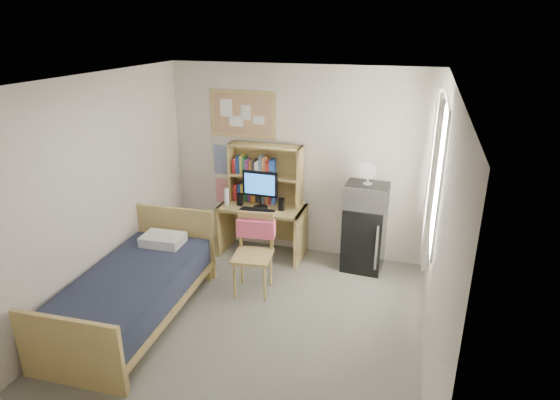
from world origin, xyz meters
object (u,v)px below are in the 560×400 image
(bed, at_px, (133,297))
(microwave, at_px, (367,196))
(desk, at_px, (262,230))
(desk_fan, at_px, (368,174))
(desk_chair, at_px, (253,256))
(monitor, at_px, (260,190))
(bulletin_board, at_px, (243,114))
(speaker_left, at_px, (240,199))
(speaker_right, at_px, (281,204))
(mini_fridge, at_px, (364,237))

(bed, xyz_separation_m, microwave, (2.25, 1.91, 0.74))
(desk, relative_size, desk_fan, 4.15)
(desk_chair, relative_size, bed, 0.48)
(desk_fan, bearing_deg, desk, -176.31)
(desk_chair, bearing_deg, bed, -146.07)
(desk_chair, height_order, bed, desk_chair)
(microwave, distance_m, desk_fan, 0.29)
(bed, xyz_separation_m, monitor, (0.84, 1.84, 0.70))
(bulletin_board, bearing_deg, speaker_left, -80.89)
(speaker_right, relative_size, desk_fan, 0.60)
(bulletin_board, xyz_separation_m, monitor, (0.36, -0.35, -0.93))
(speaker_left, xyz_separation_m, speaker_right, (0.60, -0.01, -0.00))
(bed, distance_m, speaker_left, 1.99)
(bulletin_board, distance_m, mini_fridge, 2.32)
(bulletin_board, bearing_deg, desk_chair, -65.87)
(microwave, bearing_deg, speaker_left, -174.60)
(desk_chair, bearing_deg, speaker_right, 78.15)
(desk_chair, relative_size, speaker_right, 5.83)
(bed, bearing_deg, monitor, 62.78)
(mini_fridge, bearing_deg, monitor, -173.06)
(mini_fridge, height_order, speaker_right, speaker_right)
(desk_chair, relative_size, speaker_left, 5.71)
(bed, bearing_deg, desk_chair, 38.08)
(bed, bearing_deg, bulletin_board, 74.89)
(desk, height_order, speaker_left, speaker_left)
(monitor, height_order, speaker_left, monitor)
(mini_fridge, bearing_deg, speaker_left, -173.93)
(monitor, height_order, desk_fan, desk_fan)
(mini_fridge, height_order, microwave, microwave)
(microwave, relative_size, desk_fan, 1.89)
(desk_chair, distance_m, desk_fan, 1.76)
(desk, height_order, bed, desk)
(bulletin_board, xyz_separation_m, speaker_right, (0.66, -0.36, -1.11))
(bulletin_board, xyz_separation_m, desk_chair, (0.57, -1.28, -1.43))
(bed, height_order, speaker_right, speaker_right)
(desk, distance_m, bed, 2.08)
(mini_fridge, xyz_separation_m, microwave, (-0.00, -0.02, 0.59))
(desk, distance_m, speaker_right, 0.54)
(bulletin_board, xyz_separation_m, speaker_left, (0.06, -0.35, -1.11))
(desk_chair, height_order, speaker_left, desk_chair)
(desk_chair, relative_size, mini_fridge, 1.13)
(mini_fridge, distance_m, speaker_right, 1.18)
(speaker_right, relative_size, microwave, 0.32)
(monitor, bearing_deg, desk_chair, -75.59)
(desk, distance_m, mini_fridge, 1.41)
(desk_chair, bearing_deg, desk, 95.62)
(desk_fan, bearing_deg, speaker_left, -174.60)
(microwave, bearing_deg, bulletin_board, 174.09)
(speaker_right, bearing_deg, mini_fridge, 6.30)
(mini_fridge, bearing_deg, microwave, -90.00)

